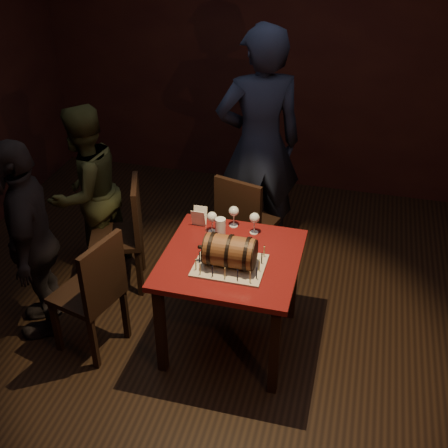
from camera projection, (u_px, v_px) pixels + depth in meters
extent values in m
plane|color=black|center=(219.00, 336.00, 4.14)|extent=(5.00, 5.00, 0.00)
cube|color=black|center=(286.00, 54.00, 5.44)|extent=(5.00, 0.04, 2.80)
cube|color=#4D0C0E|center=(231.00, 259.00, 3.71)|extent=(0.90, 0.90, 0.04)
cube|color=black|center=(161.00, 330.00, 3.68)|extent=(0.06, 0.06, 0.71)
cube|color=black|center=(274.00, 351.00, 3.52)|extent=(0.06, 0.06, 0.71)
cube|color=black|center=(195.00, 263.00, 4.31)|extent=(0.06, 0.06, 0.71)
cube|color=black|center=(293.00, 279.00, 4.14)|extent=(0.06, 0.06, 0.71)
cube|color=#B1A28E|center=(230.00, 265.00, 3.61)|extent=(0.45, 0.35, 0.01)
cylinder|color=brown|center=(230.00, 252.00, 3.55)|extent=(0.31, 0.21, 0.21)
cylinder|color=black|center=(212.00, 249.00, 3.58)|extent=(0.02, 0.22, 0.22)
cylinder|color=black|center=(230.00, 252.00, 3.55)|extent=(0.02, 0.22, 0.22)
cylinder|color=black|center=(248.00, 254.00, 3.53)|extent=(0.02, 0.22, 0.22)
cylinder|color=black|center=(206.00, 248.00, 3.59)|extent=(0.01, 0.20, 0.20)
cylinder|color=black|center=(254.00, 255.00, 3.52)|extent=(0.01, 0.20, 0.20)
cylinder|color=black|center=(203.00, 247.00, 3.59)|extent=(0.04, 0.02, 0.02)
sphere|color=black|center=(200.00, 247.00, 3.60)|extent=(0.03, 0.03, 0.03)
cylinder|color=#D3CD7E|center=(200.00, 269.00, 3.50)|extent=(0.01, 0.01, 0.08)
cylinder|color=black|center=(200.00, 263.00, 3.48)|extent=(0.00, 0.00, 0.01)
cylinder|color=black|center=(212.00, 271.00, 3.48)|extent=(0.01, 0.01, 0.08)
cylinder|color=black|center=(212.00, 265.00, 3.46)|extent=(0.00, 0.00, 0.01)
cylinder|color=#D3CD7E|center=(225.00, 273.00, 3.47)|extent=(0.01, 0.01, 0.08)
cylinder|color=black|center=(225.00, 267.00, 3.44)|extent=(0.00, 0.00, 0.01)
cylinder|color=black|center=(237.00, 275.00, 3.45)|extent=(0.01, 0.01, 0.08)
cylinder|color=black|center=(238.00, 269.00, 3.43)|extent=(0.00, 0.00, 0.01)
cylinder|color=#D3CD7E|center=(250.00, 277.00, 3.43)|extent=(0.01, 0.01, 0.08)
cylinder|color=black|center=(250.00, 271.00, 3.41)|extent=(0.00, 0.00, 0.01)
cylinder|color=black|center=(257.00, 273.00, 3.47)|extent=(0.01, 0.01, 0.08)
cylinder|color=black|center=(257.00, 267.00, 3.44)|extent=(0.00, 0.00, 0.01)
cylinder|color=#D3CD7E|center=(259.00, 266.00, 3.53)|extent=(0.01, 0.01, 0.08)
cylinder|color=black|center=(259.00, 260.00, 3.51)|extent=(0.00, 0.00, 0.01)
cylinder|color=black|center=(262.00, 258.00, 3.60)|extent=(0.01, 0.01, 0.08)
cylinder|color=black|center=(262.00, 253.00, 3.57)|extent=(0.00, 0.00, 0.01)
cylinder|color=#D3CD7E|center=(264.00, 251.00, 3.66)|extent=(0.01, 0.01, 0.08)
cylinder|color=black|center=(264.00, 246.00, 3.64)|extent=(0.00, 0.00, 0.01)
cylinder|color=black|center=(252.00, 250.00, 3.68)|extent=(0.01, 0.01, 0.08)
cylinder|color=black|center=(252.00, 244.00, 3.66)|extent=(0.00, 0.00, 0.01)
cylinder|color=#D3CD7E|center=(240.00, 248.00, 3.70)|extent=(0.01, 0.01, 0.08)
cylinder|color=black|center=(240.00, 242.00, 3.67)|extent=(0.00, 0.00, 0.01)
cylinder|color=black|center=(229.00, 246.00, 3.71)|extent=(0.01, 0.01, 0.08)
cylinder|color=black|center=(229.00, 241.00, 3.69)|extent=(0.00, 0.00, 0.01)
cylinder|color=#D3CD7E|center=(217.00, 244.00, 3.73)|extent=(0.01, 0.01, 0.08)
cylinder|color=black|center=(217.00, 239.00, 3.71)|extent=(0.00, 0.00, 0.01)
cylinder|color=black|center=(206.00, 244.00, 3.74)|extent=(0.01, 0.01, 0.08)
cylinder|color=black|center=(206.00, 238.00, 3.71)|extent=(0.00, 0.00, 0.01)
cylinder|color=#D3CD7E|center=(203.00, 250.00, 3.67)|extent=(0.01, 0.01, 0.08)
cylinder|color=black|center=(203.00, 245.00, 3.65)|extent=(0.00, 0.00, 0.01)
cylinder|color=black|center=(200.00, 257.00, 3.61)|extent=(0.01, 0.01, 0.08)
cylinder|color=black|center=(199.00, 252.00, 3.58)|extent=(0.00, 0.00, 0.01)
cylinder|color=#D3CD7E|center=(196.00, 264.00, 3.54)|extent=(0.01, 0.01, 0.08)
cylinder|color=black|center=(196.00, 259.00, 3.52)|extent=(0.00, 0.00, 0.01)
cylinder|color=silver|center=(212.00, 231.00, 3.95)|extent=(0.06, 0.06, 0.01)
cylinder|color=silver|center=(212.00, 226.00, 3.93)|extent=(0.01, 0.01, 0.09)
sphere|color=silver|center=(212.00, 217.00, 3.89)|extent=(0.07, 0.07, 0.07)
sphere|color=#591114|center=(212.00, 218.00, 3.89)|extent=(0.05, 0.05, 0.05)
cylinder|color=silver|center=(234.00, 226.00, 4.02)|extent=(0.06, 0.06, 0.01)
cylinder|color=silver|center=(234.00, 220.00, 3.99)|extent=(0.01, 0.01, 0.09)
sphere|color=silver|center=(234.00, 211.00, 3.95)|extent=(0.07, 0.07, 0.07)
cylinder|color=silver|center=(254.00, 233.00, 3.94)|extent=(0.06, 0.06, 0.01)
cylinder|color=silver|center=(254.00, 227.00, 3.92)|extent=(0.01, 0.01, 0.09)
sphere|color=silver|center=(255.00, 218.00, 3.88)|extent=(0.07, 0.07, 0.07)
sphere|color=#BF594C|center=(254.00, 219.00, 3.88)|extent=(0.05, 0.05, 0.05)
cylinder|color=silver|center=(220.00, 228.00, 3.86)|extent=(0.07, 0.07, 0.15)
cylinder|color=#9E5414|center=(220.00, 230.00, 3.87)|extent=(0.06, 0.06, 0.11)
cylinder|color=white|center=(220.00, 222.00, 3.83)|extent=(0.06, 0.06, 0.02)
cube|color=black|center=(248.00, 224.00, 4.60)|extent=(0.49, 0.49, 0.04)
cube|color=black|center=(274.00, 244.00, 4.78)|extent=(0.04, 0.04, 0.43)
cube|color=black|center=(239.00, 233.00, 4.92)|extent=(0.04, 0.04, 0.43)
cube|color=black|center=(256.00, 264.00, 4.53)|extent=(0.04, 0.04, 0.43)
cube|color=black|center=(220.00, 252.00, 4.67)|extent=(0.04, 0.04, 0.43)
cube|color=black|center=(238.00, 208.00, 4.34)|extent=(0.40, 0.15, 0.46)
cube|color=black|center=(116.00, 238.00, 4.43)|extent=(0.51, 0.51, 0.04)
cube|color=black|center=(100.00, 251.00, 4.69)|extent=(0.04, 0.04, 0.43)
cube|color=black|center=(96.00, 276.00, 4.40)|extent=(0.04, 0.04, 0.43)
cube|color=black|center=(141.00, 249.00, 4.72)|extent=(0.04, 0.04, 0.43)
cube|color=black|center=(140.00, 273.00, 4.43)|extent=(0.04, 0.04, 0.43)
cube|color=black|center=(137.00, 209.00, 4.31)|extent=(0.18, 0.39, 0.46)
cube|color=black|center=(87.00, 294.00, 3.84)|extent=(0.49, 0.49, 0.04)
cube|color=black|center=(89.00, 299.00, 4.16)|extent=(0.04, 0.04, 0.43)
cube|color=black|center=(56.00, 326.00, 3.91)|extent=(0.04, 0.04, 0.43)
cube|color=black|center=(125.00, 314.00, 4.02)|extent=(0.04, 0.04, 0.43)
cube|color=black|center=(94.00, 344.00, 3.77)|extent=(0.04, 0.04, 0.43)
cube|color=black|center=(103.00, 273.00, 3.63)|extent=(0.14, 0.40, 0.46)
imported|color=#191F33|center=(259.00, 146.00, 4.62)|extent=(0.85, 0.73, 1.98)
imported|color=#3B3D1E|center=(86.00, 192.00, 4.50)|extent=(0.76, 0.85, 1.44)
imported|color=black|center=(32.00, 240.00, 3.86)|extent=(0.70, 0.96, 1.51)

